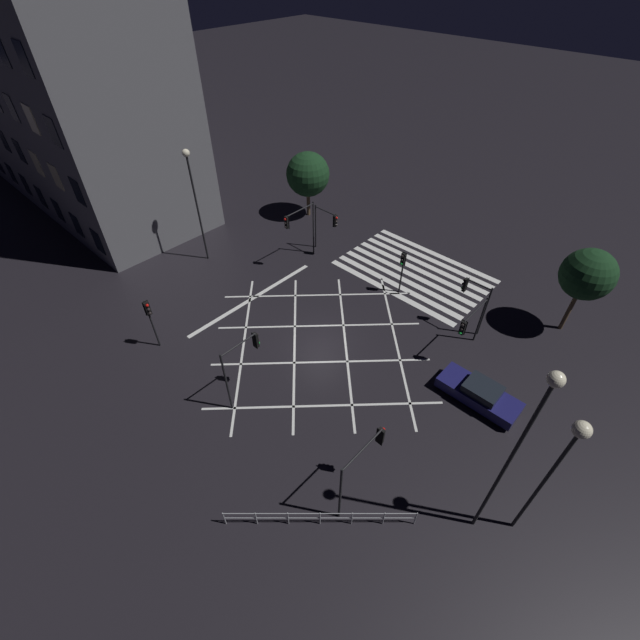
{
  "coord_description": "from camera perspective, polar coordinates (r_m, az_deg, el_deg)",
  "views": [
    {
      "loc": [
        -12.81,
        13.66,
        19.07
      ],
      "look_at": [
        0.0,
        0.0,
        1.96
      ],
      "focal_mm": 24.0,
      "sensor_mm": 36.0,
      "label": 1
    }
  ],
  "objects": [
    {
      "name": "ground_plane",
      "position": [
        26.72,
        -0.0,
        -3.11
      ],
      "size": [
        200.0,
        200.0,
        0.0
      ],
      "primitive_type": "plane",
      "color": "black"
    },
    {
      "name": "road_markings",
      "position": [
        31.25,
        8.78,
        4.24
      ],
      "size": [
        16.1,
        21.82,
        0.01
      ],
      "color": "silver",
      "rests_on": "ground_plane"
    },
    {
      "name": "office_building",
      "position": [
        47.81,
        -32.57,
        25.0
      ],
      "size": [
        31.67,
        10.06,
        18.71
      ],
      "rotation": [
        0.0,
        0.0,
        3.14
      ],
      "color": "slate",
      "rests_on": "ground_plane"
    },
    {
      "name": "traffic_light_ne_main",
      "position": [
        26.66,
        -21.76,
        0.62
      ],
      "size": [
        0.39,
        0.36,
        3.6
      ],
      "rotation": [
        0.0,
        0.0,
        3.14
      ],
      "color": "black",
      "rests_on": "ground_plane"
    },
    {
      "name": "traffic_light_median_north",
      "position": [
        22.07,
        -10.28,
        -4.87
      ],
      "size": [
        0.36,
        2.4,
        4.21
      ],
      "rotation": [
        0.0,
        0.0,
        -1.57
      ],
      "color": "black",
      "rests_on": "ground_plane"
    },
    {
      "name": "traffic_light_median_south",
      "position": [
        29.61,
        10.93,
        7.28
      ],
      "size": [
        0.36,
        0.39,
        3.33
      ],
      "rotation": [
        0.0,
        0.0,
        1.57
      ],
      "color": "black",
      "rests_on": "ground_plane"
    },
    {
      "name": "traffic_light_se_main",
      "position": [
        33.24,
        0.93,
        12.96
      ],
      "size": [
        2.29,
        0.36,
        3.72
      ],
      "rotation": [
        0.0,
        0.0,
        3.14
      ],
      "color": "black",
      "rests_on": "ground_plane"
    },
    {
      "name": "traffic_light_sw_main",
      "position": [
        27.64,
        19.77,
        3.2
      ],
      "size": [
        1.88,
        0.36,
        3.7
      ],
      "color": "black",
      "rests_on": "ground_plane"
    },
    {
      "name": "traffic_light_se_cross",
      "position": [
        32.02,
        -2.78,
        12.79
      ],
      "size": [
        0.36,
        2.97,
        4.42
      ],
      "rotation": [
        0.0,
        0.0,
        1.57
      ],
      "color": "black",
      "rests_on": "ground_plane"
    },
    {
      "name": "traffic_light_nw_cross",
      "position": [
        18.53,
        5.82,
        -17.94
      ],
      "size": [
        0.36,
        2.76,
        4.09
      ],
      "rotation": [
        0.0,
        0.0,
        -1.57
      ],
      "color": "black",
      "rests_on": "ground_plane"
    },
    {
      "name": "traffic_light_sw_cross",
      "position": [
        25.8,
        19.45,
        -0.3
      ],
      "size": [
        0.36,
        2.88,
        3.45
      ],
      "rotation": [
        0.0,
        0.0,
        1.57
      ],
      "color": "black",
      "rests_on": "ground_plane"
    },
    {
      "name": "street_lamp_east",
      "position": [
        17.37,
        29.83,
        -15.18
      ],
      "size": [
        0.61,
        0.61,
        7.63
      ],
      "color": "black",
      "rests_on": "ground_plane"
    },
    {
      "name": "street_lamp_west",
      "position": [
        32.2,
        -16.6,
        16.8
      ],
      "size": [
        0.52,
        0.52,
        8.52
      ],
      "color": "black",
      "rests_on": "ground_plane"
    },
    {
      "name": "street_lamp_far",
      "position": [
        15.93,
        25.5,
        -13.76
      ],
      "size": [
        0.51,
        0.51,
        9.97
      ],
      "color": "black",
      "rests_on": "ground_plane"
    },
    {
      "name": "street_tree_near",
      "position": [
        29.42,
        32.1,
        5.14
      ],
      "size": [
        3.07,
        3.07,
        5.83
      ],
      "color": "brown",
      "rests_on": "ground_plane"
    },
    {
      "name": "street_tree_far",
      "position": [
        38.3,
        -1.63,
        18.83
      ],
      "size": [
        3.69,
        3.69,
        5.61
      ],
      "color": "brown",
      "rests_on": "ground_plane"
    },
    {
      "name": "waiting_car",
      "position": [
        24.91,
        20.45,
        -9.16
      ],
      "size": [
        4.42,
        1.71,
        1.27
      ],
      "color": "#191951",
      "rests_on": "ground_plane"
    },
    {
      "name": "pedestrian_railing",
      "position": [
        19.96,
        -0.0,
        -24.79
      ],
      "size": [
        6.0,
        5.63,
        1.05
      ],
      "rotation": [
        0.0,
        0.0,
        -2.39
      ],
      "color": "#9EA0A5",
      "rests_on": "ground_plane"
    }
  ]
}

